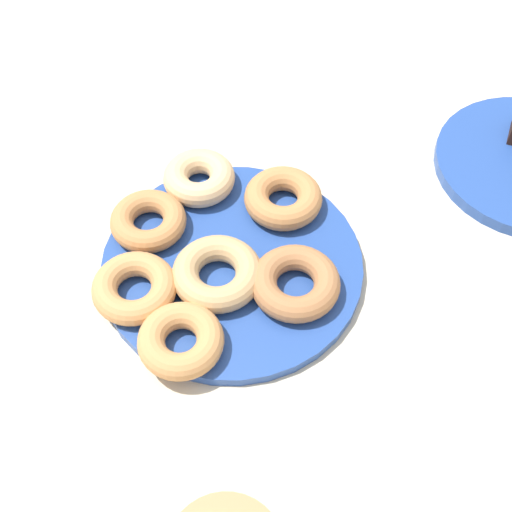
{
  "coord_description": "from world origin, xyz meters",
  "views": [
    {
      "loc": [
        0.37,
        0.24,
        0.62
      ],
      "look_at": [
        0.0,
        0.03,
        0.04
      ],
      "focal_mm": 48.54,
      "sensor_mm": 36.0,
      "label": 1
    }
  ],
  "objects": [
    {
      "name": "donut_5",
      "position": [
        -0.08,
        -0.09,
        0.03
      ],
      "size": [
        0.12,
        0.12,
        0.03
      ],
      "primitive_type": "torus",
      "rotation": [
        0.0,
        0.0,
        3.71
      ],
      "color": "#EABC84",
      "rests_on": "donut_plate"
    },
    {
      "name": "donut_plate",
      "position": [
        0.0,
        0.0,
        0.01
      ],
      "size": [
        0.29,
        0.29,
        0.01
      ],
      "primitive_type": "cylinder",
      "color": "#284C9E",
      "rests_on": "ground_plane"
    },
    {
      "name": "donut_6",
      "position": [
        0.09,
        -0.07,
        0.03
      ],
      "size": [
        0.12,
        0.12,
        0.03
      ],
      "primitive_type": "torus",
      "rotation": [
        0.0,
        0.0,
        4.15
      ],
      "color": "tan",
      "rests_on": "donut_plate"
    },
    {
      "name": "donut_4",
      "position": [
        0.01,
        -0.1,
        0.03
      ],
      "size": [
        0.12,
        0.12,
        0.03
      ],
      "primitive_type": "torus",
      "rotation": [
        0.0,
        0.0,
        0.96
      ],
      "color": "#C6844C",
      "rests_on": "donut_plate"
    },
    {
      "name": "donut_2",
      "position": [
        -0.0,
        0.08,
        0.03
      ],
      "size": [
        0.13,
        0.13,
        0.03
      ],
      "primitive_type": "torus",
      "rotation": [
        0.0,
        0.0,
        0.67
      ],
      "color": "#B27547",
      "rests_on": "donut_plate"
    },
    {
      "name": "donut_1",
      "position": [
        -0.1,
        0.01,
        0.03
      ],
      "size": [
        0.09,
        0.09,
        0.03
      ],
      "primitive_type": "torus",
      "rotation": [
        0.0,
        0.0,
        3.2
      ],
      "color": "#C6844C",
      "rests_on": "donut_plate"
    },
    {
      "name": "donut_0",
      "position": [
        0.03,
        0.0,
        0.03
      ],
      "size": [
        0.13,
        0.13,
        0.03
      ],
      "primitive_type": "torus",
      "rotation": [
        0.0,
        0.0,
        5.37
      ],
      "color": "tan",
      "rests_on": "donut_plate"
    },
    {
      "name": "donut_3",
      "position": [
        0.12,
        0.01,
        0.03
      ],
      "size": [
        0.09,
        0.09,
        0.03
      ],
      "primitive_type": "torus",
      "rotation": [
        0.0,
        0.0,
        4.79
      ],
      "color": "tan",
      "rests_on": "donut_plate"
    },
    {
      "name": "ground_plane",
      "position": [
        0.0,
        0.0,
        0.0
      ],
      "size": [
        2.4,
        2.4,
        0.0
      ],
      "primitive_type": "plane",
      "color": "beige"
    }
  ]
}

